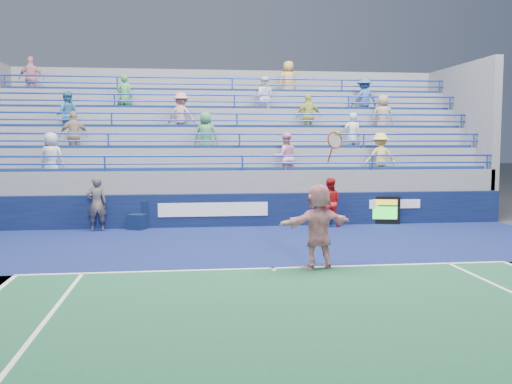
{
  "coord_description": "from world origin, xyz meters",
  "views": [
    {
      "loc": [
        -1.9,
        -12.28,
        2.8
      ],
      "look_at": [
        -0.06,
        2.5,
        1.5
      ],
      "focal_mm": 40.0,
      "sensor_mm": 36.0,
      "label": 1
    }
  ],
  "objects": [
    {
      "name": "ground",
      "position": [
        0.0,
        0.0,
        0.0
      ],
      "size": [
        120.0,
        120.0,
        0.0
      ],
      "primitive_type": "plane",
      "color": "#333538"
    },
    {
      "name": "ball_girl",
      "position": [
        2.83,
        6.05,
        0.81
      ],
      "size": [
        0.91,
        0.79,
        1.63
      ],
      "primitive_type": "imported",
      "rotation": [
        0.0,
        0.0,
        2.9
      ],
      "color": "#B21415",
      "rests_on": "ground"
    },
    {
      "name": "tennis_player",
      "position": [
        1.0,
        -0.1,
        0.96
      ],
      "size": [
        1.85,
        1.04,
        3.05
      ],
      "color": "white",
      "rests_on": "ground"
    },
    {
      "name": "bleacher_stand",
      "position": [
        -0.0,
        10.27,
        1.55
      ],
      "size": [
        18.0,
        5.6,
        6.13
      ],
      "color": "slate",
      "rests_on": "ground"
    },
    {
      "name": "judge_chair",
      "position": [
        -3.45,
        6.2,
        0.29
      ],
      "size": [
        0.67,
        0.69,
        0.9
      ],
      "color": "#0C193A",
      "rests_on": "ground"
    },
    {
      "name": "line_judge",
      "position": [
        -4.68,
        6.0,
        0.86
      ],
      "size": [
        0.7,
        0.53,
        1.72
      ],
      "primitive_type": "imported",
      "rotation": [
        0.0,
        0.0,
        3.35
      ],
      "color": "#131A36",
      "rests_on": "ground"
    },
    {
      "name": "sponsor_wall",
      "position": [
        0.0,
        6.5,
        0.55
      ],
      "size": [
        18.0,
        0.32,
        1.1
      ],
      "color": "#090F35",
      "rests_on": "ground"
    },
    {
      "name": "serve_speed_board",
      "position": [
        4.68,
        6.39,
        0.48
      ],
      "size": [
        1.39,
        0.43,
        0.96
      ],
      "color": "black",
      "rests_on": "ground"
    }
  ]
}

